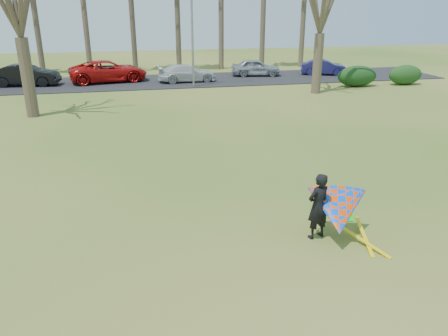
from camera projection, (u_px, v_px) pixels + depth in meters
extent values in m
plane|color=#265612|center=(239.00, 230.00, 12.04)|extent=(100.00, 100.00, 0.00)
cube|color=black|center=(163.00, 81.00, 34.89)|extent=(46.00, 7.00, 0.06)
cylinder|color=#443529|center=(36.00, 21.00, 36.81)|extent=(0.48, 0.48, 9.00)
cylinder|color=brown|center=(85.00, 16.00, 37.48)|extent=(0.48, 0.48, 9.70)
cylinder|color=#453929|center=(132.00, 11.00, 38.15)|extent=(0.48, 0.48, 10.40)
cylinder|color=#4B3E2D|center=(178.00, 20.00, 39.19)|extent=(0.48, 0.48, 9.00)
cylinder|color=brown|center=(221.00, 15.00, 39.85)|extent=(0.48, 0.48, 9.70)
cylinder|color=#493B2C|center=(263.00, 11.00, 40.52)|extent=(0.48, 0.48, 10.40)
cylinder|color=#46392A|center=(303.00, 19.00, 41.56)|extent=(0.48, 0.48, 9.00)
cylinder|color=#4C3B2E|center=(28.00, 78.00, 23.43)|extent=(0.64, 0.64, 4.20)
cylinder|color=#453629|center=(318.00, 64.00, 29.77)|extent=(0.64, 0.64, 3.99)
cylinder|color=gray|center=(192.00, 31.00, 31.14)|extent=(0.16, 0.16, 8.00)
ellipsoid|color=#133413|center=(357.00, 76.00, 32.57)|extent=(3.10, 1.40, 1.55)
ellipsoid|color=#173A15|center=(405.00, 75.00, 33.31)|extent=(2.69, 1.26, 1.49)
imported|color=black|center=(26.00, 75.00, 32.57)|extent=(4.92, 2.17, 1.57)
imported|color=#B4100E|center=(108.00, 71.00, 34.17)|extent=(6.36, 3.80, 1.65)
imported|color=silver|center=(187.00, 73.00, 34.33)|extent=(4.67, 2.17, 1.32)
imported|color=#8F939B|center=(256.00, 67.00, 37.09)|extent=(4.32, 2.27, 1.40)
imported|color=navy|center=(324.00, 67.00, 37.68)|extent=(4.11, 2.60, 1.28)
imported|color=black|center=(318.00, 206.00, 11.38)|extent=(0.77, 0.62, 1.82)
cone|color=blue|center=(338.00, 211.00, 11.26)|extent=(2.13, 2.39, 2.02)
cube|color=#0CBF19|center=(344.00, 214.00, 11.23)|extent=(0.62, 0.60, 0.24)
cube|color=yellow|center=(361.00, 244.00, 11.35)|extent=(0.85, 1.66, 0.28)
cube|color=yellow|center=(364.00, 239.00, 11.57)|extent=(0.56, 1.76, 0.22)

